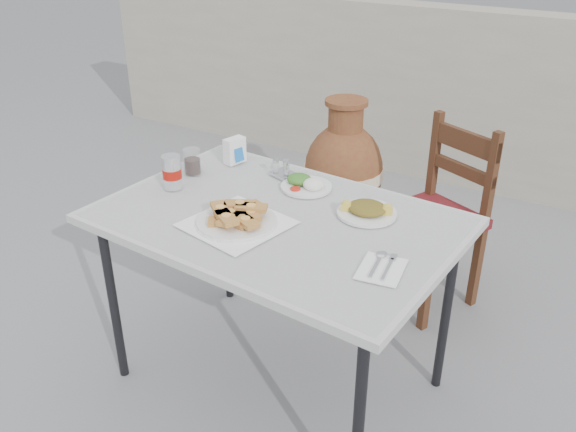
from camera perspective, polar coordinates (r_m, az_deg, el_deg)
The scene contains 13 objects.
ground at distance 2.69m, azimuth -1.93°, elevation -15.29°, with size 80.00×80.00×0.00m, color slate.
cafe_table at distance 2.28m, azimuth -1.03°, elevation -1.16°, with size 1.37×0.98×0.79m.
pide_plate at distance 2.18m, azimuth -4.85°, elevation -0.05°, with size 0.39×0.39×0.07m.
salad_rice_plate at distance 2.46m, azimuth 1.68°, elevation 3.05°, with size 0.21×0.21×0.05m.
salad_chopped_plate at distance 2.27m, azimuth 7.40°, elevation 0.57°, with size 0.22×0.22×0.05m.
soda_can at distance 2.48m, azimuth -10.80°, elevation 4.08°, with size 0.08×0.08×0.14m.
cola_glass at distance 2.61m, azimuth -8.94°, elevation 4.94°, with size 0.07×0.07×0.11m.
napkin_holder at distance 2.70m, azimuth -5.01°, elevation 6.13°, with size 0.08×0.10×0.11m.
condiment_caddy at distance 2.57m, azimuth -0.46°, elevation 4.31°, with size 0.12×0.11×0.07m.
cutlery_napkin at distance 1.96m, azimuth 8.76°, elevation -4.68°, with size 0.16×0.20×0.01m.
chair at distance 3.03m, azimuth 13.75°, elevation 0.16°, with size 0.54×0.54×0.92m.
terracotta_urn at distance 3.64m, azimuth 5.20°, elevation 4.08°, with size 0.48×0.48×0.83m.
back_wall at distance 4.46m, azimuth 15.64°, elevation 10.58°, with size 6.00×0.25×1.20m, color #A49B88.
Camera 1 is at (1.08, -1.65, 1.83)m, focal length 38.00 mm.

